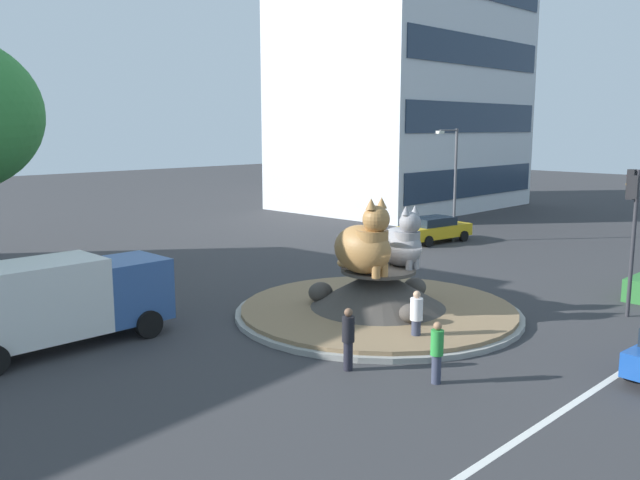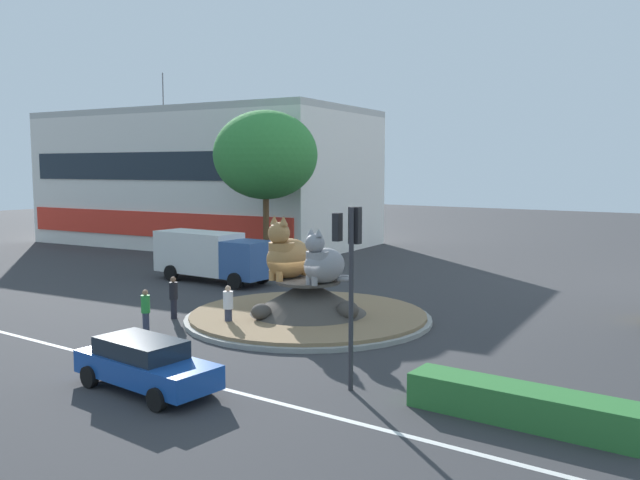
{
  "view_description": "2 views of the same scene",
  "coord_description": "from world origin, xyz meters",
  "views": [
    {
      "loc": [
        -17.96,
        -15.05,
        6.74
      ],
      "look_at": [
        0.16,
        3.13,
        2.36
      ],
      "focal_mm": 37.37,
      "sensor_mm": 36.0,
      "label": 1
    },
    {
      "loc": [
        16.1,
        -22.22,
        6.36
      ],
      "look_at": [
        -1.09,
        2.42,
        3.1
      ],
      "focal_mm": 37.4,
      "sensor_mm": 36.0,
      "label": 2
    }
  ],
  "objects": [
    {
      "name": "ground_plane",
      "position": [
        0.0,
        0.0,
        0.0
      ],
      "size": [
        160.0,
        160.0,
        0.0
      ],
      "primitive_type": "plane",
      "color": "#333335"
    },
    {
      "name": "lane_centreline",
      "position": [
        0.0,
        -8.51,
        0.0
      ],
      "size": [
        112.0,
        0.2,
        0.01
      ],
      "primitive_type": "cube",
      "color": "silver",
      "rests_on": "ground"
    },
    {
      "name": "roundabout_island",
      "position": [
        0.0,
        0.0,
        0.6
      ],
      "size": [
        10.31,
        10.31,
        1.7
      ],
      "color": "gray",
      "rests_on": "ground"
    },
    {
      "name": "cat_statue_tabby",
      "position": [
        -0.95,
        -0.19,
        2.69
      ],
      "size": [
        1.71,
        2.62,
        2.7
      ],
      "rotation": [
        0.0,
        0.0,
        -1.62
      ],
      "color": "#9E703D",
      "rests_on": "roundabout_island"
    },
    {
      "name": "cat_statue_grey",
      "position": [
        0.94,
        -0.3,
        2.54
      ],
      "size": [
        1.84,
        2.38,
        2.28
      ],
      "rotation": [
        0.0,
        0.0,
        -1.76
      ],
      "color": "gray",
      "rests_on": "roundabout_island"
    },
    {
      "name": "traffic_light_mast",
      "position": [
        6.11,
        -6.4,
        3.85
      ],
      "size": [
        0.71,
        0.57,
        5.27
      ],
      "rotation": [
        0.0,
        0.0,
        1.65
      ],
      "color": "#2D2D33",
      "rests_on": "ground"
    },
    {
      "name": "streetlight_arm",
      "position": [
        14.95,
        6.96,
        3.9
      ],
      "size": [
        2.22,
        0.35,
        6.63
      ],
      "rotation": [
        0.0,
        0.0,
        3.22
      ],
      "color": "#4C4C51",
      "rests_on": "ground"
    },
    {
      "name": "pedestrian_green_shirt",
      "position": [
        -3.91,
        -5.33,
        0.9
      ],
      "size": [
        0.34,
        0.34,
        1.69
      ],
      "rotation": [
        0.0,
        0.0,
        3.24
      ],
      "color": "#33384C",
      "rests_on": "ground"
    },
    {
      "name": "pedestrian_white_shirt",
      "position": [
        -1.73,
        -3.02,
        0.91
      ],
      "size": [
        0.39,
        0.39,
        1.73
      ],
      "rotation": [
        0.0,
        0.0,
        5.98
      ],
      "color": "#33384C",
      "rests_on": "ground"
    },
    {
      "name": "pedestrian_black_shirt",
      "position": [
        -4.86,
        -3.02,
        0.95
      ],
      "size": [
        0.35,
        0.35,
        1.79
      ],
      "rotation": [
        0.0,
        0.0,
        1.97
      ],
      "color": "black",
      "rests_on": "ground"
    },
    {
      "name": "sedan_on_far_lane",
      "position": [
        14.18,
        7.65,
        0.8
      ],
      "size": [
        4.79,
        2.52,
        1.5
      ],
      "rotation": [
        0.0,
        0.0,
        -0.13
      ],
      "color": "gold",
      "rests_on": "ground"
    },
    {
      "name": "delivery_box_truck",
      "position": [
        -10.0,
        4.58,
        1.54
      ],
      "size": [
        7.32,
        2.49,
        2.77
      ],
      "rotation": [
        0.0,
        0.0,
        0.0
      ],
      "color": "#335693",
      "rests_on": "ground"
    }
  ]
}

